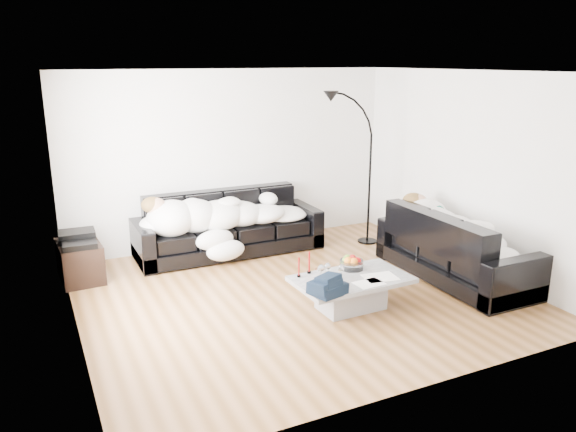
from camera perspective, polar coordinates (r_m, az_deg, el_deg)
name	(u,v)px	position (r m, az deg, el deg)	size (l,w,h in m)	color
ground	(299,294)	(6.83, 1.09, -7.91)	(5.00, 5.00, 0.00)	brown
wall_back	(232,158)	(8.45, -5.72, 5.84)	(5.00, 0.02, 2.60)	silver
wall_left	(66,214)	(5.78, -21.59, 0.22)	(0.02, 4.50, 2.60)	silver
wall_right	(467,171)	(7.84, 17.77, 4.40)	(0.02, 4.50, 2.60)	silver
ceiling	(300,71)	(6.26, 1.22, 14.47)	(5.00, 5.00, 0.00)	white
sofa_back	(229,224)	(8.15, -6.05, -0.79)	(2.66, 0.92, 0.87)	black
sofa_right	(456,245)	(7.48, 16.69, -2.85)	(2.18, 0.93, 0.88)	black
sleeper_back	(229,211)	(8.05, -5.98, 0.56)	(2.25, 0.78, 0.45)	silver
sleeper_right	(457,230)	(7.42, 16.81, -1.33)	(1.87, 0.79, 0.46)	silver
teal_cushion	(420,212)	(7.85, 13.26, 0.40)	(0.36, 0.30, 0.20)	#0E644B
coffee_table	(351,293)	(6.42, 6.43, -7.78)	(1.29, 0.75, 0.38)	#939699
fruit_bowl	(352,262)	(6.57, 6.48, -4.66)	(0.28, 0.28, 0.17)	white
wine_glass_a	(327,271)	(6.26, 4.03, -5.59)	(0.08, 0.08, 0.18)	white
wine_glass_b	(321,273)	(6.18, 3.38, -5.81)	(0.08, 0.08, 0.19)	white
wine_glass_c	(341,272)	(6.25, 5.39, -5.72)	(0.07, 0.07, 0.16)	white
candle_left	(299,268)	(6.28, 1.12, -5.25)	(0.04, 0.04, 0.23)	maroon
candle_right	(309,263)	(6.38, 2.17, -4.75)	(0.05, 0.05, 0.26)	maroon
newspaper_a	(380,277)	(6.38, 9.34, -6.14)	(0.37, 0.28, 0.01)	silver
newspaper_b	(369,283)	(6.20, 8.24, -6.76)	(0.31, 0.22, 0.01)	silver
navy_jacket	(325,279)	(5.81, 3.78, -6.39)	(0.38, 0.32, 0.19)	black
shoes	(323,274)	(7.30, 3.57, -5.91)	(0.46, 0.33, 0.10)	#472311
av_cabinet	(80,261)	(7.63, -20.36, -4.34)	(0.50, 0.72, 0.50)	black
stereo	(78,238)	(7.54, -20.58, -2.11)	(0.44, 0.34, 0.13)	black
floor_lamp	(370,178)	(8.52, 8.30, 3.89)	(0.74, 0.30, 2.03)	black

